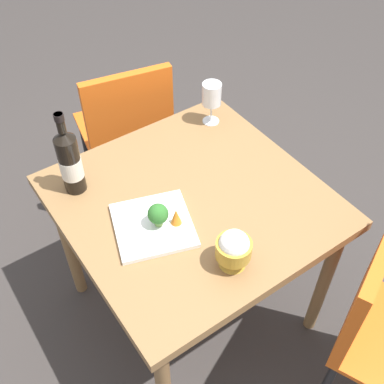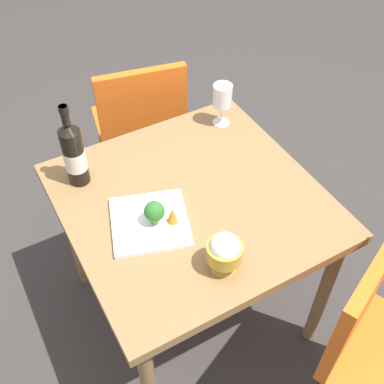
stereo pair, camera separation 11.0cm
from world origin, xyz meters
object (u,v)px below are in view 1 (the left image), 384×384
object	(u,v)px
chair_near_window	(127,126)
chair_by_wall	(382,317)
serving_plate	(153,225)
rice_bowl	(234,249)
wine_bottle	(70,161)
wine_glass	(212,95)
carrot_garnish_left	(176,216)
broccoli_floret	(158,214)

from	to	relation	value
chair_near_window	chair_by_wall	world-z (taller)	same
chair_by_wall	serving_plate	bearing A→B (deg)	-75.04
rice_bowl	serving_plate	distance (m)	0.30
wine_bottle	wine_glass	size ratio (longest dim) A/B	1.81
wine_glass	carrot_garnish_left	xyz separation A→B (m)	(0.42, 0.38, -0.08)
wine_glass	carrot_garnish_left	world-z (taller)	wine_glass
chair_near_window	carrot_garnish_left	bearing A→B (deg)	-95.27
chair_by_wall	wine_glass	size ratio (longest dim) A/B	4.75
chair_near_window	wine_bottle	world-z (taller)	wine_bottle
wine_glass	serving_plate	size ratio (longest dim) A/B	0.57
chair_near_window	serving_plate	bearing A→B (deg)	-100.61
broccoli_floret	carrot_garnish_left	distance (m)	0.06
chair_by_wall	chair_near_window	bearing A→B (deg)	-105.55
chair_near_window	carrot_garnish_left	size ratio (longest dim) A/B	13.73
wine_bottle	rice_bowl	size ratio (longest dim) A/B	2.29
chair_near_window	wine_bottle	bearing A→B (deg)	-123.58
chair_by_wall	wine_glass	world-z (taller)	wine_glass
rice_bowl	broccoli_floret	size ratio (longest dim) A/B	1.65
wine_bottle	carrot_garnish_left	world-z (taller)	wine_bottle
serving_plate	carrot_garnish_left	bearing A→B (deg)	148.39
serving_plate	broccoli_floret	distance (m)	0.06
chair_by_wall	serving_plate	xyz separation A→B (m)	(0.48, -0.61, 0.20)
chair_near_window	serving_plate	xyz separation A→B (m)	(0.30, 0.74, 0.20)
wine_glass	rice_bowl	xyz separation A→B (m)	(0.36, 0.60, -0.05)
wine_glass	serving_plate	bearing A→B (deg)	35.03
chair_near_window	chair_by_wall	xyz separation A→B (m)	(-0.19, 1.34, 0.00)
serving_plate	rice_bowl	bearing A→B (deg)	114.99
broccoli_floret	chair_by_wall	bearing A→B (deg)	128.30
wine_glass	broccoli_floret	distance (m)	0.59
chair_near_window	rice_bowl	distance (m)	1.05
chair_near_window	rice_bowl	size ratio (longest dim) A/B	6.00
chair_near_window	wine_bottle	size ratio (longest dim) A/B	2.62
wine_glass	carrot_garnish_left	distance (m)	0.57
chair_near_window	broccoli_floret	world-z (taller)	chair_near_window
rice_bowl	chair_near_window	bearing A→B (deg)	-99.85
rice_bowl	broccoli_floret	world-z (taller)	rice_bowl
chair_by_wall	wine_glass	bearing A→B (deg)	-113.67
wine_bottle	wine_glass	distance (m)	0.62
broccoli_floret	rice_bowl	bearing A→B (deg)	113.49
chair_by_wall	wine_bottle	distance (m)	1.15
chair_by_wall	broccoli_floret	size ratio (longest dim) A/B	9.91
broccoli_floret	carrot_garnish_left	bearing A→B (deg)	152.29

